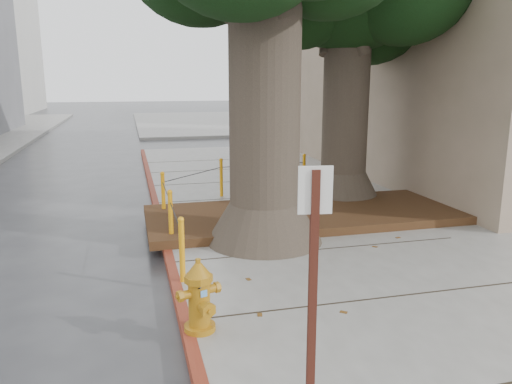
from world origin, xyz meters
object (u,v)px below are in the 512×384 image
(car_silver, at_px, (314,128))
(car_red, at_px, (353,128))
(signpost, at_px, (312,310))
(fire_hydrant, at_px, (199,296))

(car_silver, relative_size, car_red, 0.94)
(signpost, bearing_deg, car_red, 73.21)
(fire_hydrant, bearing_deg, car_silver, 47.23)
(fire_hydrant, height_order, signpost, signpost)
(signpost, distance_m, car_red, 22.13)
(fire_hydrant, relative_size, car_red, 0.23)
(signpost, distance_m, car_silver, 22.13)
(car_silver, bearing_deg, signpost, 153.73)
(car_silver, height_order, car_red, car_red)
(fire_hydrant, bearing_deg, car_red, 41.70)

